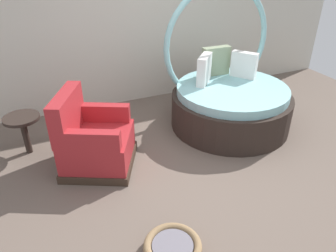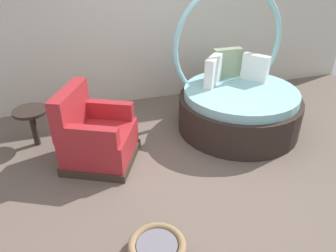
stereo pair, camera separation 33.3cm
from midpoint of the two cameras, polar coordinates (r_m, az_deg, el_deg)
ground_plane at (r=3.86m, az=1.28°, el=-8.29°), size 8.00×8.00×0.02m
back_wall at (r=5.25m, az=-9.39°, el=18.48°), size 8.00×0.12×2.74m
round_daybed at (r=4.72m, az=8.74°, el=4.85°), size 1.71×1.71×1.95m
red_armchair at (r=3.93m, az=-15.48°, el=-2.75°), size 1.07×1.07×0.94m
pet_basket at (r=2.97m, az=-2.61°, el=-20.90°), size 0.51×0.51×0.13m
side_table at (r=4.43m, az=-26.38°, el=0.38°), size 0.44×0.44×0.52m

